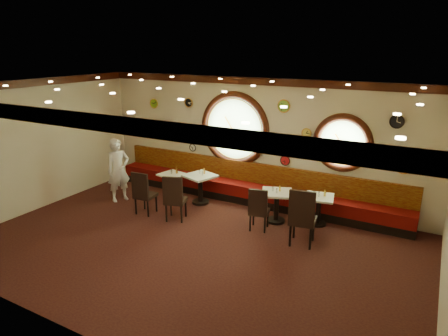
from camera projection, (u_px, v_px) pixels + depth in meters
floor at (193, 245)px, 8.22m from camera, size 9.00×6.00×0.00m
ceiling at (189, 88)px, 7.28m from camera, size 9.00×6.00×0.02m
wall_back at (255, 141)px, 10.26m from camera, size 9.00×0.02×3.20m
wall_front at (65, 232)px, 5.24m from camera, size 9.00×0.02×3.20m
wall_left at (38, 145)px, 9.83m from camera, size 0.02×6.00×3.20m
molding_back at (256, 81)px, 9.78m from camera, size 9.00×0.10×0.18m
molding_front at (54, 117)px, 4.84m from camera, size 9.00×0.10×0.18m
molding_left at (31, 83)px, 9.36m from camera, size 0.10×6.00×0.18m
banquette_base at (250, 199)px, 10.47m from camera, size 8.00×0.55×0.20m
banquette_seat at (250, 190)px, 10.39m from camera, size 8.00×0.55×0.30m
banquette_back at (254, 173)px, 10.46m from camera, size 8.00×0.10×0.55m
porthole_left_glass at (235, 129)px, 10.46m from camera, size 1.66×0.02×1.66m
porthole_left_frame at (234, 129)px, 10.45m from camera, size 1.98×0.18×1.98m
porthole_left_ring at (234, 129)px, 10.42m from camera, size 1.61×0.03×1.61m
porthole_right_glass at (342, 143)px, 9.18m from camera, size 1.10×0.02×1.10m
porthole_right_frame at (342, 143)px, 9.17m from camera, size 1.38×0.18×1.38m
porthole_right_ring at (342, 143)px, 9.14m from camera, size 1.09×0.03×1.09m
wall_clock_0 at (404, 166)px, 8.63m from camera, size 0.34×0.03×0.34m
wall_clock_1 at (285, 160)px, 9.95m from camera, size 0.24×0.03×0.24m
wall_clock_2 at (307, 133)px, 9.50m from camera, size 0.22×0.03×0.22m
wall_clock_3 at (284, 106)px, 9.60m from camera, size 0.30×0.03×0.30m
wall_clock_4 at (181, 136)px, 11.32m from camera, size 0.36×0.03×0.36m
wall_clock_5 at (189, 103)px, 10.90m from camera, size 0.24×0.03×0.24m
wall_clock_6 at (154, 103)px, 11.48m from camera, size 0.26×0.03×0.26m
wall_clock_7 at (397, 121)px, 8.47m from camera, size 0.28×0.03×0.28m
wall_clock_8 at (145, 129)px, 11.90m from camera, size 0.32×0.03×0.32m
wall_clock_9 at (193, 148)px, 11.22m from camera, size 0.20×0.03×0.20m
table_a at (172, 182)px, 10.75m from camera, size 0.71×0.71×0.66m
table_b at (200, 185)px, 10.30m from camera, size 0.89×0.89×0.77m
table_c at (276, 203)px, 9.20m from camera, size 0.87×0.87×0.74m
table_d at (319, 207)px, 9.07m from camera, size 0.74×0.74×0.69m
chair_a at (143, 190)px, 9.57m from camera, size 0.48×0.48×0.67m
chair_b at (174, 195)px, 9.20m from camera, size 0.59×0.59×0.69m
chair_c at (259, 207)px, 8.71m from camera, size 0.49×0.49×0.62m
chair_d at (302, 214)px, 8.00m from camera, size 0.59×0.59×0.77m
condiment_a_salt at (172, 171)px, 10.71m from camera, size 0.04×0.04×0.11m
condiment_b_salt at (200, 172)px, 10.29m from camera, size 0.04×0.04×0.11m
condiment_c_salt at (273, 189)px, 9.16m from camera, size 0.04×0.04×0.10m
condiment_d_salt at (314, 193)px, 9.03m from camera, size 0.04×0.04×0.10m
condiment_a_pepper at (171, 172)px, 10.68m from camera, size 0.04×0.04×0.10m
condiment_b_pepper at (203, 173)px, 10.18m from camera, size 0.03×0.03×0.10m
condiment_c_pepper at (277, 191)px, 9.03m from camera, size 0.04×0.04×0.11m
condiment_d_pepper at (319, 194)px, 8.95m from camera, size 0.04×0.04×0.11m
condiment_a_bottle at (177, 170)px, 10.70m from camera, size 0.06×0.06×0.18m
condiment_b_bottle at (204, 171)px, 10.28m from camera, size 0.05×0.05×0.15m
condiment_c_bottle at (280, 188)px, 9.13m from camera, size 0.04×0.04×0.14m
condiment_d_bottle at (325, 193)px, 8.97m from camera, size 0.05×0.05×0.16m
waiter at (118, 170)px, 10.40m from camera, size 0.62×0.72×1.67m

